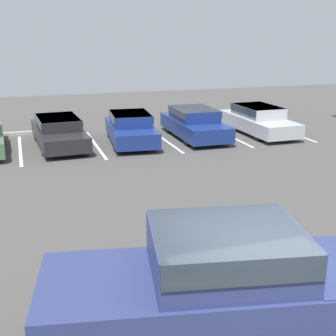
{
  "coord_description": "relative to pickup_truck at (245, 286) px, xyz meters",
  "views": [
    {
      "loc": [
        -3.22,
        -5.02,
        4.58
      ],
      "look_at": [
        0.49,
        6.47,
        1.0
      ],
      "focal_mm": 50.0,
      "sensor_mm": 36.0,
      "label": 1
    }
  ],
  "objects": [
    {
      "name": "parked_sedan_e",
      "position": [
        7.42,
        13.32,
        -0.24
      ],
      "size": [
        1.83,
        4.76,
        1.26
      ],
      "rotation": [
        0.0,
        0.0,
        -1.55
      ],
      "color": "#B7BABF",
      "rests_on": "ground_plane"
    },
    {
      "name": "stall_stripe_e",
      "position": [
        5.93,
        13.39,
        -0.91
      ],
      "size": [
        0.12,
        5.01,
        0.01
      ],
      "primitive_type": "cube",
      "color": "white",
      "rests_on": "ground_plane"
    },
    {
      "name": "parked_sedan_b",
      "position": [
        -1.51,
        13.64,
        -0.28
      ],
      "size": [
        2.0,
        4.85,
        1.18
      ],
      "rotation": [
        0.0,
        0.0,
        -1.52
      ],
      "color": "#232326",
      "rests_on": "ground_plane"
    },
    {
      "name": "stall_stripe_d",
      "position": [
        2.93,
        13.39,
        -0.91
      ],
      "size": [
        0.12,
        5.01,
        0.01
      ],
      "primitive_type": "cube",
      "color": "white",
      "rests_on": "ground_plane"
    },
    {
      "name": "stall_stripe_b",
      "position": [
        -3.07,
        13.39,
        -0.91
      ],
      "size": [
        0.12,
        5.01,
        0.01
      ],
      "primitive_type": "cube",
      "color": "white",
      "rests_on": "ground_plane"
    },
    {
      "name": "pickup_truck",
      "position": [
        0.0,
        0.0,
        0.0
      ],
      "size": [
        6.31,
        3.03,
        1.84
      ],
      "rotation": [
        0.0,
        0.0,
        -0.18
      ],
      "color": "navy",
      "rests_on": "ground_plane"
    },
    {
      "name": "parked_sedan_c",
      "position": [
        1.4,
        13.22,
        -0.24
      ],
      "size": [
        2.11,
        4.4,
        1.27
      ],
      "rotation": [
        0.0,
        0.0,
        -1.66
      ],
      "color": "navy",
      "rests_on": "ground_plane"
    },
    {
      "name": "parked_sedan_d",
      "position": [
        4.31,
        13.36,
        -0.22
      ],
      "size": [
        1.84,
        4.56,
        1.3
      ],
      "rotation": [
        0.0,
        0.0,
        -1.58
      ],
      "color": "navy",
      "rests_on": "ground_plane"
    },
    {
      "name": "stall_stripe_c",
      "position": [
        -0.07,
        13.39,
        -0.91
      ],
      "size": [
        0.12,
        5.01,
        0.01
      ],
      "primitive_type": "cube",
      "color": "white",
      "rests_on": "ground_plane"
    },
    {
      "name": "wheel_stop_curb",
      "position": [
        -3.13,
        16.3,
        -0.84
      ],
      "size": [
        1.63,
        0.2,
        0.14
      ],
      "primitive_type": "cube",
      "color": "#B7B2A8",
      "rests_on": "ground_plane"
    },
    {
      "name": "stall_stripe_f",
      "position": [
        8.92,
        13.39,
        -0.91
      ],
      "size": [
        0.12,
        5.01,
        0.01
      ],
      "primitive_type": "cube",
      "color": "white",
      "rests_on": "ground_plane"
    }
  ]
}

